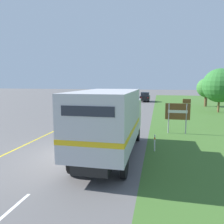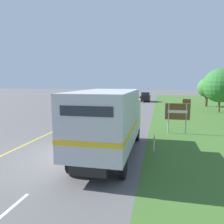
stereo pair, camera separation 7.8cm
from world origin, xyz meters
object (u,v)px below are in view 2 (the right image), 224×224
at_px(roadside_tree_far, 207,88).
at_px(lead_car_white, 107,104).
at_px(highway_sign, 178,112).
at_px(roadside_tree_mid, 220,85).
at_px(lead_car_black_ahead, 146,97).
at_px(delineator_post, 154,142).
at_px(horse_trailer_truck, 109,120).
at_px(lead_car_grey_ahead, 134,93).

bearing_deg(roadside_tree_far, lead_car_white, -144.09).
bearing_deg(highway_sign, roadside_tree_mid, 65.11).
distance_m(lead_car_white, highway_sign, 12.65).
xyz_separation_m(lead_car_black_ahead, delineator_post, (2.41, -31.18, -0.44)).
xyz_separation_m(horse_trailer_truck, lead_car_white, (-3.95, 16.09, -0.91)).
distance_m(lead_car_black_ahead, lead_car_grey_ahead, 12.06).
relative_size(lead_car_white, highway_sign, 1.64).
xyz_separation_m(lead_car_white, delineator_post, (6.19, -14.65, -0.53)).
xyz_separation_m(horse_trailer_truck, lead_car_grey_ahead, (-3.67, 44.17, -0.91)).
distance_m(lead_car_grey_ahead, delineator_post, 43.14).
relative_size(lead_car_white, delineator_post, 4.52).
relative_size(horse_trailer_truck, lead_car_white, 1.82).
bearing_deg(lead_car_grey_ahead, roadside_tree_far, -53.66).
relative_size(roadside_tree_far, delineator_post, 4.68).
bearing_deg(roadside_tree_far, highway_sign, -106.45).
bearing_deg(delineator_post, highway_sign, 71.09).
xyz_separation_m(lead_car_white, highway_sign, (7.80, -9.94, 0.58)).
distance_m(roadside_tree_far, delineator_post, 25.76).
distance_m(highway_sign, roadside_tree_mid, 14.60).
height_order(roadside_tree_mid, roadside_tree_far, roadside_tree_mid).
bearing_deg(highway_sign, lead_car_grey_ahead, 101.19).
bearing_deg(lead_car_white, highway_sign, -51.89).
xyz_separation_m(horse_trailer_truck, highway_sign, (3.86, 6.15, -0.33)).
relative_size(lead_car_white, roadside_tree_far, 0.97).
height_order(lead_car_grey_ahead, delineator_post, lead_car_grey_ahead).
distance_m(lead_car_white, lead_car_grey_ahead, 28.08).
height_order(lead_car_black_ahead, lead_car_grey_ahead, lead_car_grey_ahead).
distance_m(horse_trailer_truck, lead_car_white, 16.59).
xyz_separation_m(horse_trailer_truck, roadside_tree_far, (9.71, 25.98, 0.99)).
bearing_deg(lead_car_black_ahead, roadside_tree_mid, -52.79).
bearing_deg(roadside_tree_mid, delineator_post, -113.37).
relative_size(lead_car_black_ahead, roadside_tree_mid, 0.73).
height_order(horse_trailer_truck, lead_car_white, horse_trailer_truck).
relative_size(lead_car_black_ahead, delineator_post, 4.25).
bearing_deg(highway_sign, lead_car_black_ahead, 98.65).
relative_size(horse_trailer_truck, roadside_tree_mid, 1.40).
relative_size(lead_car_grey_ahead, roadside_tree_far, 0.89).
distance_m(lead_car_grey_ahead, roadside_tree_far, 22.66).
xyz_separation_m(lead_car_white, lead_car_grey_ahead, (0.28, 28.08, 0.00)).
bearing_deg(roadside_tree_mid, lead_car_grey_ahead, 118.70).
xyz_separation_m(lead_car_black_ahead, roadside_tree_mid, (10.13, -13.33, 2.47)).
xyz_separation_m(horse_trailer_truck, roadside_tree_mid, (9.95, 19.29, 1.47)).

